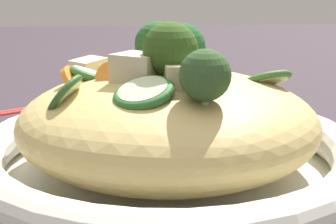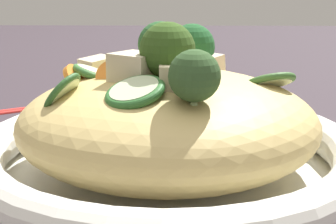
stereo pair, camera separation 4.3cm
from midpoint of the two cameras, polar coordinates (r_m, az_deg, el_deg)
ground_plane at (r=0.45m, az=2.75°, el=-8.71°), size 3.00×3.00×0.00m
serving_bowl at (r=0.44m, az=2.79°, el=-5.50°), size 0.33×0.33×0.05m
noodle_heap at (r=0.43m, az=2.85°, el=-1.11°), size 0.25×0.25×0.08m
broccoli_florets at (r=0.43m, az=3.90°, el=6.56°), size 0.08×0.21×0.07m
carrot_coins at (r=0.43m, az=-4.65°, el=4.15°), size 0.06×0.06×0.03m
zucchini_slices at (r=0.40m, az=1.31°, el=2.98°), size 0.21×0.13×0.03m
chicken_chunks at (r=0.43m, az=0.58°, el=4.51°), size 0.14×0.15×0.04m
chopsticks_pair at (r=0.75m, az=-10.01°, el=0.96°), size 0.21×0.13×0.01m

